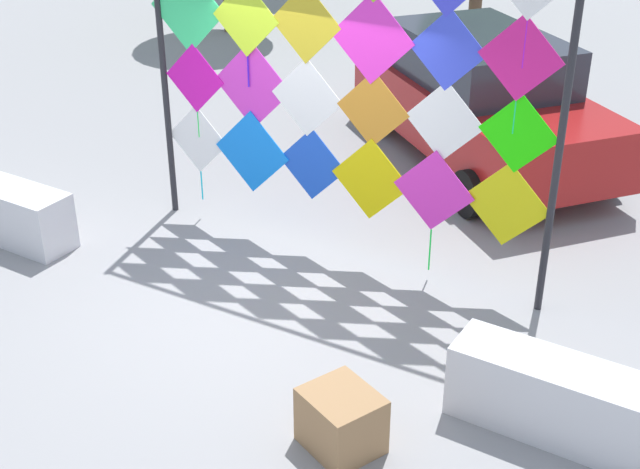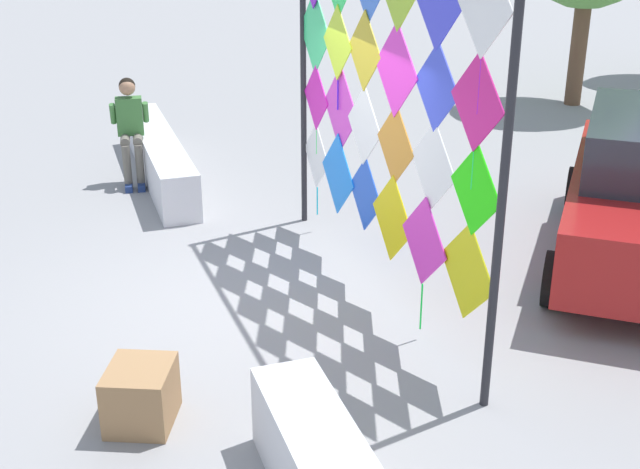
# 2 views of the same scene
# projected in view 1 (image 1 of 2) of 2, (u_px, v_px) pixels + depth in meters

# --- Properties ---
(ground) EXTENTS (120.00, 120.00, 0.00)m
(ground) POSITION_uv_depth(u_px,v_px,m) (252.00, 303.00, 8.38)
(ground) COLOR gray
(kite_display_rack) EXTENTS (4.44, 0.24, 3.58)m
(kite_display_rack) POSITION_uv_depth(u_px,v_px,m) (336.00, 60.00, 8.28)
(kite_display_rack) COLOR #232328
(kite_display_rack) RESTS_ON ground
(parked_car) EXTENTS (4.41, 4.01, 1.63)m
(parked_car) POSITION_uv_depth(u_px,v_px,m) (481.00, 98.00, 11.15)
(parked_car) COLOR maroon
(parked_car) RESTS_ON ground
(cardboard_box_large) EXTENTS (0.70, 0.66, 0.48)m
(cardboard_box_large) POSITION_uv_depth(u_px,v_px,m) (341.00, 421.00, 6.50)
(cardboard_box_large) COLOR #9E754C
(cardboard_box_large) RESTS_ON ground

